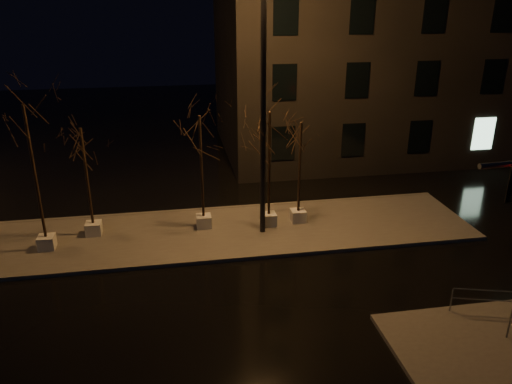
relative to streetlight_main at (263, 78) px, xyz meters
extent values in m
plane|color=black|center=(-1.67, -5.60, -6.76)|extent=(90.00, 90.00, 0.00)
cube|color=#4E4B45|center=(-1.67, 0.40, -6.69)|extent=(22.00, 5.00, 0.15)
cube|color=black|center=(12.33, 12.40, 0.74)|extent=(25.00, 12.00, 15.00)
cube|color=beige|center=(-8.93, -0.05, -6.34)|extent=(0.65, 0.65, 0.55)
cylinder|color=black|center=(-8.93, -0.05, -3.38)|extent=(0.11, 0.11, 5.37)
cube|color=beige|center=(-7.21, 0.97, -6.34)|extent=(0.65, 0.65, 0.55)
cylinder|color=black|center=(-7.21, 0.97, -3.99)|extent=(0.11, 0.11, 4.15)
cube|color=beige|center=(-2.49, 0.88, -6.34)|extent=(0.65, 0.65, 0.55)
cylinder|color=black|center=(-2.49, 0.88, -3.82)|extent=(0.11, 0.11, 4.48)
cube|color=beige|center=(0.39, 0.61, -6.34)|extent=(0.65, 0.65, 0.55)
cylinder|color=black|center=(0.39, 0.61, -3.77)|extent=(0.11, 0.11, 4.58)
cube|color=beige|center=(1.78, 0.75, -6.34)|extent=(0.65, 0.65, 0.55)
cylinder|color=black|center=(1.78, 0.75, -4.03)|extent=(0.11, 0.11, 4.05)
cylinder|color=black|center=(0.00, 0.00, -0.91)|extent=(0.23, 0.23, 11.40)
cylinder|color=#595C60|center=(4.97, -6.83, -6.21)|extent=(0.04, 0.04, 0.80)
cylinder|color=#595C60|center=(5.91, -7.10, -5.76)|extent=(1.89, 0.57, 0.04)
cylinder|color=#595C60|center=(5.91, -7.10, -6.12)|extent=(1.89, 0.57, 0.04)
cylinder|color=#595C60|center=(5.95, -8.38, -6.11)|extent=(0.06, 0.06, 1.01)
camera|label=1|loc=(-3.63, -19.28, 3.03)|focal=35.00mm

